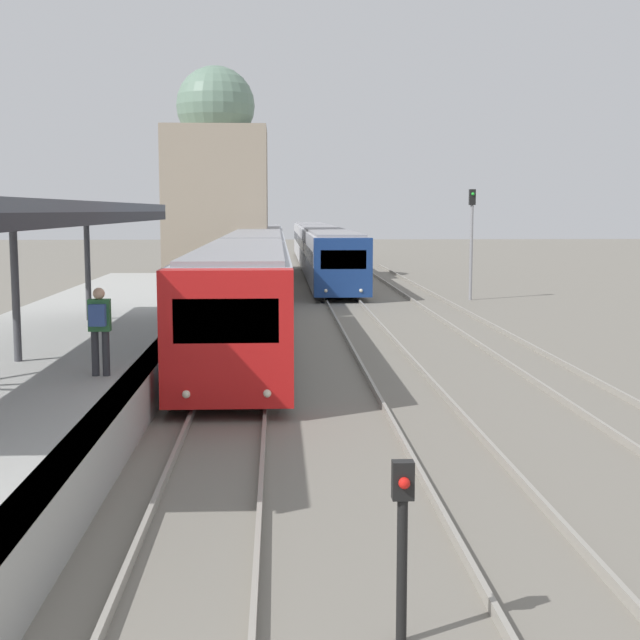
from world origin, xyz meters
name	(u,v)px	position (x,y,z in m)	size (l,w,h in m)	color
platform_canopy	(14,208)	(-4.34, 13.84, 4.07)	(4.00, 17.51, 3.26)	#4C515B
person_on_platform	(99,324)	(-2.35, 12.08, 1.93)	(0.40, 0.40, 1.66)	#2D2D33
train_near	(255,263)	(0.00, 35.25, 1.69)	(2.58, 46.24, 3.04)	red
train_far	(319,246)	(3.84, 56.14, 1.65)	(2.57, 44.61, 2.96)	navy
signal_post_near	(402,531)	(2.11, 3.32, 1.09)	(0.20, 0.21, 1.75)	black
signal_mast_far	(472,231)	(9.70, 35.19, 3.13)	(0.28, 0.29, 4.97)	gray
distant_domed_building	(217,182)	(-2.44, 46.69, 5.61)	(5.72, 5.72, 12.06)	gray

